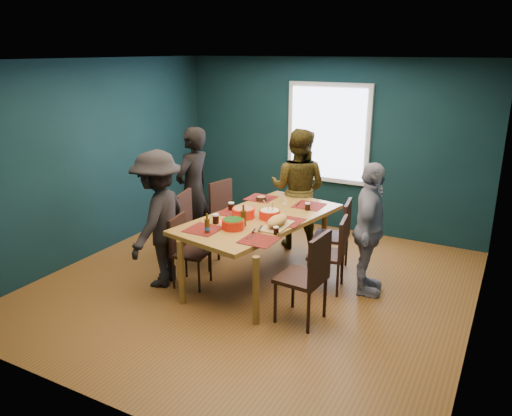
# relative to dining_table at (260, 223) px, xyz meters

# --- Properties ---
(room) EXTENTS (5.01, 5.01, 2.71)m
(room) POSITION_rel_dining_table_xyz_m (0.03, 0.05, 0.62)
(room) COLOR brown
(room) RESTS_ON ground
(dining_table) EXTENTS (1.49, 2.35, 0.83)m
(dining_table) POSITION_rel_dining_table_xyz_m (0.00, 0.00, 0.00)
(dining_table) COLOR #A77832
(dining_table) RESTS_ON floor
(chair_left_far) EXTENTS (0.53, 0.53, 0.98)m
(chair_left_far) POSITION_rel_dining_table_xyz_m (-0.96, 0.76, -0.18)
(chair_left_far) COLOR black
(chair_left_far) RESTS_ON floor
(chair_left_mid) EXTENTS (0.55, 0.55, 1.01)m
(chair_left_mid) POSITION_rel_dining_table_xyz_m (-1.01, -0.02, -0.16)
(chair_left_mid) COLOR black
(chair_left_mid) RESTS_ON floor
(chair_left_near) EXTENTS (0.46, 0.46, 0.88)m
(chair_left_near) POSITION_rel_dining_table_xyz_m (-0.74, -0.57, -0.24)
(chair_left_near) COLOR black
(chair_left_near) RESTS_ON floor
(chair_right_far) EXTENTS (0.50, 0.50, 0.96)m
(chair_right_far) POSITION_rel_dining_table_xyz_m (0.79, 0.69, -0.19)
(chair_right_far) COLOR black
(chair_right_far) RESTS_ON floor
(chair_right_mid) EXTENTS (0.48, 0.48, 0.92)m
(chair_right_mid) POSITION_rel_dining_table_xyz_m (0.92, 0.14, -0.22)
(chair_right_mid) COLOR black
(chair_right_mid) RESTS_ON floor
(chair_right_near) EXTENTS (0.50, 0.50, 1.02)m
(chair_right_near) POSITION_rel_dining_table_xyz_m (0.96, -0.72, -0.16)
(chair_right_near) COLOR black
(chair_right_near) RESTS_ON floor
(person_far_left) EXTENTS (0.46, 0.67, 1.79)m
(person_far_left) POSITION_rel_dining_table_xyz_m (-1.30, 0.44, 0.14)
(person_far_left) COLOR black
(person_far_left) RESTS_ON floor
(person_back) EXTENTS (0.91, 0.74, 1.75)m
(person_back) POSITION_rel_dining_table_xyz_m (-0.03, 1.25, 0.12)
(person_back) COLOR black
(person_back) RESTS_ON floor
(person_right) EXTENTS (0.57, 1.00, 1.60)m
(person_right) POSITION_rel_dining_table_xyz_m (1.30, 0.27, 0.05)
(person_right) COLOR silver
(person_right) RESTS_ON floor
(person_near_left) EXTENTS (0.82, 1.19, 1.69)m
(person_near_left) POSITION_rel_dining_table_xyz_m (-1.03, -0.69, 0.09)
(person_near_left) COLOR black
(person_near_left) RESTS_ON floor
(bowl_salad) EXTENTS (0.28, 0.28, 0.12)m
(bowl_salad) POSITION_rel_dining_table_xyz_m (-0.17, -0.11, 0.14)
(bowl_salad) COLOR red
(bowl_salad) RESTS_ON dining_table
(bowl_dumpling) EXTENTS (0.26, 0.26, 0.24)m
(bowl_dumpling) POSITION_rel_dining_table_xyz_m (0.13, 0.00, 0.14)
(bowl_dumpling) COLOR red
(bowl_dumpling) RESTS_ON dining_table
(bowl_herbs) EXTENTS (0.26, 0.26, 0.12)m
(bowl_herbs) POSITION_rel_dining_table_xyz_m (-0.08, -0.52, 0.14)
(bowl_herbs) COLOR red
(bowl_herbs) RESTS_ON dining_table
(cutting_board) EXTENTS (0.29, 0.61, 0.14)m
(cutting_board) POSITION_rel_dining_table_xyz_m (0.35, -0.23, 0.14)
(cutting_board) COLOR tan
(cutting_board) RESTS_ON dining_table
(small_bowl) EXTENTS (0.14, 0.14, 0.06)m
(small_bowl) POSITION_rel_dining_table_xyz_m (-0.30, 0.62, 0.11)
(small_bowl) COLOR black
(small_bowl) RESTS_ON dining_table
(beer_bottle_a) EXTENTS (0.06, 0.06, 0.23)m
(beer_bottle_a) POSITION_rel_dining_table_xyz_m (-0.26, -0.78, 0.16)
(beer_bottle_a) COLOR #43280C
(beer_bottle_a) RESTS_ON dining_table
(beer_bottle_b) EXTENTS (0.07, 0.07, 0.26)m
(beer_bottle_b) POSITION_rel_dining_table_xyz_m (-0.02, -0.38, 0.18)
(beer_bottle_b) COLOR #43280C
(beer_bottle_b) RESTS_ON dining_table
(cola_glass_a) EXTENTS (0.08, 0.08, 0.11)m
(cola_glass_a) POSITION_rel_dining_table_xyz_m (-0.35, -0.46, 0.14)
(cola_glass_a) COLOR black
(cola_glass_a) RESTS_ON dining_table
(cola_glass_b) EXTENTS (0.06, 0.06, 0.09)m
(cola_glass_b) POSITION_rel_dining_table_xyz_m (0.44, -0.46, 0.13)
(cola_glass_b) COLOR black
(cola_glass_b) RESTS_ON dining_table
(cola_glass_c) EXTENTS (0.07, 0.07, 0.10)m
(cola_glass_c) POSITION_rel_dining_table_xyz_m (0.41, 0.53, 0.13)
(cola_glass_c) COLOR black
(cola_glass_c) RESTS_ON dining_table
(cola_glass_d) EXTENTS (0.08, 0.08, 0.10)m
(cola_glass_d) POSITION_rel_dining_table_xyz_m (-0.45, 0.06, 0.14)
(cola_glass_d) COLOR black
(cola_glass_d) RESTS_ON dining_table
(napkin_a) EXTENTS (0.22, 0.22, 0.00)m
(napkin_a) POSITION_rel_dining_table_xyz_m (0.39, 0.05, 0.08)
(napkin_a) COLOR #FA6A69
(napkin_a) RESTS_ON dining_table
(napkin_b) EXTENTS (0.15, 0.15, 0.00)m
(napkin_b) POSITION_rel_dining_table_xyz_m (-0.33, -0.41, 0.08)
(napkin_b) COLOR #FA6A69
(napkin_b) RESTS_ON dining_table
(napkin_c) EXTENTS (0.18, 0.18, 0.00)m
(napkin_c) POSITION_rel_dining_table_xyz_m (0.30, -0.69, 0.08)
(napkin_c) COLOR #FA6A69
(napkin_c) RESTS_ON dining_table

